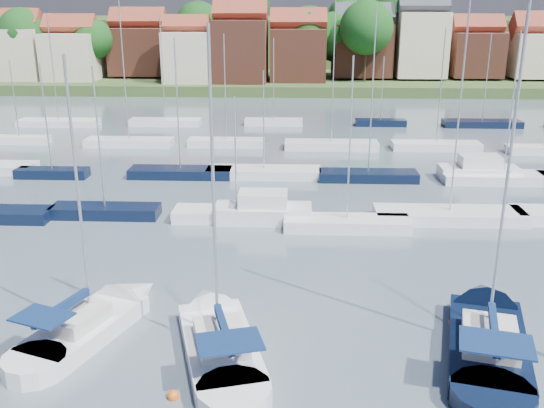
{
  "coord_description": "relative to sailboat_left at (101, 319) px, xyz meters",
  "views": [
    {
      "loc": [
        -2.86,
        -21.44,
        14.96
      ],
      "look_at": [
        -4.4,
        14.0,
        3.31
      ],
      "focal_mm": 40.0,
      "sensor_mm": 36.0,
      "label": 1
    }
  ],
  "objects": [
    {
      "name": "far_shore_town",
      "position": [
        14.63,
        128.1,
        4.25
      ],
      "size": [
        212.46,
        90.0,
        22.27
      ],
      "color": "#384A25",
      "rests_on": "ground"
    },
    {
      "name": "marina_field",
      "position": [
        14.31,
        30.58,
        0.07
      ],
      "size": [
        79.62,
        41.41,
        15.93
      ],
      "color": "silver",
      "rests_on": "ground"
    },
    {
      "name": "sailboat_left",
      "position": [
        0.0,
        0.0,
        0.0
      ],
      "size": [
        6.15,
        10.7,
        14.18
      ],
      "rotation": [
        0.0,
        0.0,
        1.22
      ],
      "color": "silver",
      "rests_on": "ground"
    },
    {
      "name": "sailboat_navy",
      "position": [
        18.59,
        -0.15,
        -0.01
      ],
      "size": [
        6.21,
        13.0,
        17.36
      ],
      "rotation": [
        0.0,
        0.0,
        1.33
      ],
      "color": "black",
      "rests_on": "ground"
    },
    {
      "name": "buoy_e",
      "position": [
        17.32,
        0.82,
        -0.36
      ],
      "size": [
        0.48,
        0.48,
        0.48
      ],
      "primitive_type": "sphere",
      "color": "#D85914",
      "rests_on": "ground"
    },
    {
      "name": "ground",
      "position": [
        12.4,
        35.43,
        -0.36
      ],
      "size": [
        260.0,
        260.0,
        0.0
      ],
      "primitive_type": "plane",
      "color": "#43525B",
      "rests_on": "ground"
    },
    {
      "name": "buoy_c",
      "position": [
        4.69,
        -5.58,
        -0.36
      ],
      "size": [
        0.49,
        0.49,
        0.49
      ],
      "primitive_type": "sphere",
      "color": "#D85914",
      "rests_on": "ground"
    },
    {
      "name": "sailboat_centre",
      "position": [
        5.8,
        -1.09,
        -0.01
      ],
      "size": [
        6.06,
        11.86,
        15.58
      ],
      "rotation": [
        0.0,
        0.0,
        1.85
      ],
      "color": "silver",
      "rests_on": "ground"
    }
  ]
}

